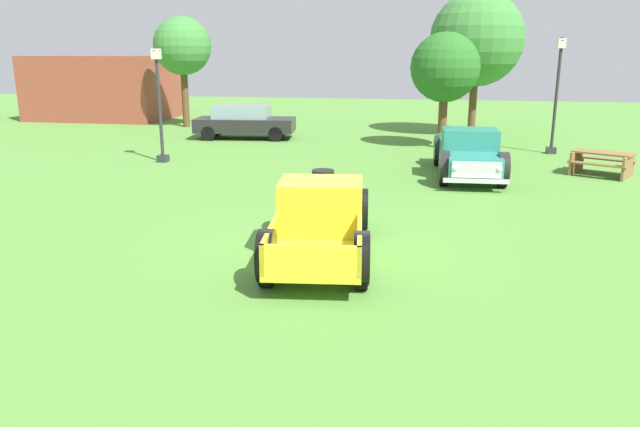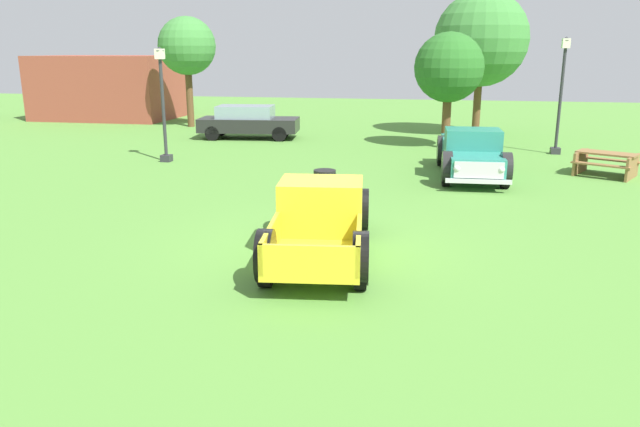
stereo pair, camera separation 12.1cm
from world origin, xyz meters
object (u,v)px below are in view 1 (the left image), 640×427
(pickup_truck_foreground, at_px, (321,218))
(oak_tree_east, at_px, (477,39))
(picnic_table, at_px, (602,161))
(trash_can, at_px, (323,187))
(lamp_post_near, at_px, (159,103))
(sedan_distant_a, at_px, (244,121))
(oak_tree_center, at_px, (445,68))
(oak_tree_west, at_px, (182,47))
(lamp_post_far, at_px, (557,94))
(pickup_truck_behind_left, at_px, (469,155))

(pickup_truck_foreground, relative_size, oak_tree_east, 0.76)
(picnic_table, bearing_deg, trash_can, -146.43)
(lamp_post_near, distance_m, picnic_table, 15.38)
(sedan_distant_a, xyz_separation_m, oak_tree_center, (9.00, -1.17, 2.49))
(trash_can, distance_m, oak_tree_west, 18.95)
(lamp_post_near, bearing_deg, oak_tree_west, 107.46)
(lamp_post_far, bearing_deg, oak_tree_center, 169.92)
(pickup_truck_foreground, relative_size, lamp_post_near, 1.23)
(pickup_truck_foreground, xyz_separation_m, oak_tree_east, (4.09, 18.75, 3.76))
(sedan_distant_a, bearing_deg, lamp_post_far, -8.29)
(pickup_truck_behind_left, relative_size, oak_tree_east, 0.78)
(trash_can, height_order, oak_tree_east, oak_tree_east)
(lamp_post_near, height_order, lamp_post_far, lamp_post_far)
(pickup_truck_foreground, xyz_separation_m, picnic_table, (7.73, 9.36, -0.22))
(picnic_table, bearing_deg, oak_tree_west, 151.53)
(lamp_post_far, bearing_deg, oak_tree_east, 119.00)
(lamp_post_near, distance_m, oak_tree_west, 10.89)
(oak_tree_center, bearing_deg, pickup_truck_foreground, -100.28)
(trash_can, xyz_separation_m, oak_tree_center, (3.24, 10.61, 2.81))
(trash_can, relative_size, oak_tree_west, 0.17)
(oak_tree_west, bearing_deg, lamp_post_far, -17.95)
(pickup_truck_foreground, xyz_separation_m, lamp_post_far, (6.92, 13.66, 1.64))
(lamp_post_far, distance_m, trash_can, 12.54)
(oak_tree_west, bearing_deg, lamp_post_near, -72.54)
(pickup_truck_foreground, bearing_deg, pickup_truck_behind_left, 67.57)
(lamp_post_near, bearing_deg, lamp_post_far, 17.20)
(sedan_distant_a, relative_size, lamp_post_near, 1.14)
(pickup_truck_foreground, relative_size, oak_tree_west, 0.89)
(oak_tree_east, height_order, oak_tree_west, oak_tree_east)
(pickup_truck_behind_left, relative_size, oak_tree_center, 1.10)
(lamp_post_far, relative_size, oak_tree_west, 0.79)
(picnic_table, height_order, oak_tree_east, oak_tree_east)
(pickup_truck_behind_left, distance_m, oak_tree_east, 11.21)
(oak_tree_center, bearing_deg, picnic_table, -44.74)
(lamp_post_near, xyz_separation_m, oak_tree_west, (-3.21, 10.21, 2.01))
(oak_tree_center, bearing_deg, sedan_distant_a, 172.57)
(picnic_table, xyz_separation_m, oak_tree_west, (-18.50, 10.03, 3.67))
(lamp_post_near, bearing_deg, trash_can, -37.70)
(trash_can, bearing_deg, pickup_truck_behind_left, 47.59)
(pickup_truck_behind_left, xyz_separation_m, sedan_distant_a, (-9.77, 7.39, 0.05))
(pickup_truck_behind_left, relative_size, trash_can, 5.49)
(lamp_post_near, distance_m, oak_tree_center, 11.50)
(pickup_truck_behind_left, xyz_separation_m, oak_tree_east, (0.71, 10.55, 3.72))
(pickup_truck_behind_left, distance_m, picnic_table, 4.50)
(oak_tree_east, xyz_separation_m, oak_tree_west, (-14.87, 0.64, -0.31))
(lamp_post_far, relative_size, trash_can, 4.73)
(picnic_table, distance_m, oak_tree_center, 7.72)
(sedan_distant_a, relative_size, picnic_table, 2.06)
(oak_tree_east, distance_m, oak_tree_center, 4.73)
(pickup_truck_behind_left, relative_size, lamp_post_near, 1.27)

